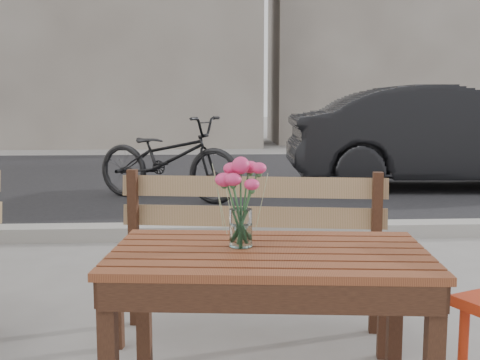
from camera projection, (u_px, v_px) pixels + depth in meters
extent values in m
cube|color=black|center=(233.00, 178.00, 9.19)|extent=(30.00, 8.00, 0.00)
cube|color=#9B9892|center=(254.00, 231.00, 5.22)|extent=(30.00, 0.25, 0.12)
cube|color=slate|center=(396.00, 35.00, 16.99)|extent=(7.00, 3.00, 6.00)
cube|color=#602C19|center=(269.00, 254.00, 2.08)|extent=(1.15, 0.74, 0.03)
cube|color=black|center=(144.00, 317.00, 2.42)|extent=(0.06, 0.06, 0.65)
cube|color=black|center=(395.00, 320.00, 2.38)|extent=(0.06, 0.06, 0.65)
cube|color=olive|center=(250.00, 255.00, 2.93)|extent=(1.41, 0.57, 0.03)
cube|color=olive|center=(253.00, 202.00, 3.11)|extent=(1.36, 0.23, 0.37)
cube|color=black|center=(117.00, 304.00, 2.86)|extent=(0.06, 0.06, 0.45)
cube|color=black|center=(384.00, 312.00, 2.75)|extent=(0.06, 0.06, 0.45)
cube|color=black|center=(133.00, 248.00, 3.15)|extent=(0.06, 0.06, 0.83)
cube|color=black|center=(376.00, 254.00, 3.04)|extent=(0.06, 0.06, 0.83)
cylinder|color=white|center=(241.00, 228.00, 2.12)|extent=(0.08, 0.08, 0.14)
cylinder|color=#2E6137|center=(241.00, 209.00, 2.11)|extent=(0.05, 0.05, 0.27)
imported|color=black|center=(444.00, 137.00, 8.12)|extent=(4.25, 1.69, 1.38)
imported|color=black|center=(168.00, 158.00, 7.12)|extent=(2.00, 1.49, 1.00)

